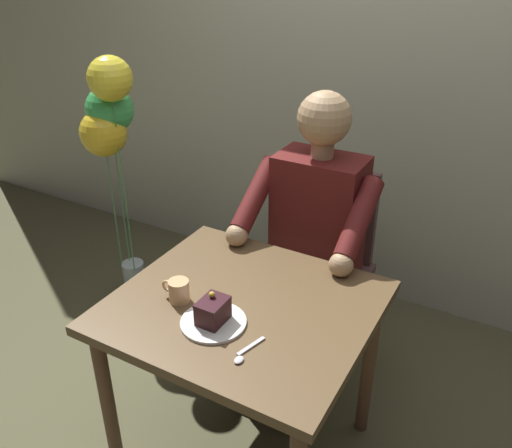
{
  "coord_description": "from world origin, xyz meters",
  "views": [
    {
      "loc": [
        -0.75,
        1.24,
        1.79
      ],
      "look_at": [
        0.01,
        -0.1,
        0.96
      ],
      "focal_mm": 37.41,
      "sensor_mm": 36.0,
      "label": 1
    }
  ],
  "objects_px": {
    "dining_table": "(244,325)",
    "coffee_cup": "(178,290)",
    "cake_slice": "(213,311)",
    "dessert_spoon": "(245,354)",
    "chair": "(324,258)",
    "seated_person": "(310,241)",
    "balloon_display": "(110,128)"
  },
  "relations": [
    {
      "from": "dining_table",
      "to": "coffee_cup",
      "type": "relative_size",
      "value": 8.08
    },
    {
      "from": "dining_table",
      "to": "cake_slice",
      "type": "xyz_separation_m",
      "value": [
        0.03,
        0.14,
        0.15
      ]
    },
    {
      "from": "dessert_spoon",
      "to": "cake_slice",
      "type": "bearing_deg",
      "value": -25.46
    },
    {
      "from": "chair",
      "to": "cake_slice",
      "type": "height_order",
      "value": "chair"
    },
    {
      "from": "dining_table",
      "to": "seated_person",
      "type": "bearing_deg",
      "value": -90.0
    },
    {
      "from": "chair",
      "to": "dessert_spoon",
      "type": "distance_m",
      "value": 0.97
    },
    {
      "from": "coffee_cup",
      "to": "balloon_display",
      "type": "distance_m",
      "value": 1.12
    },
    {
      "from": "coffee_cup",
      "to": "dining_table",
      "type": "bearing_deg",
      "value": -153.63
    },
    {
      "from": "coffee_cup",
      "to": "balloon_display",
      "type": "xyz_separation_m",
      "value": [
        0.88,
        -0.66,
        0.24
      ]
    },
    {
      "from": "dining_table",
      "to": "coffee_cup",
      "type": "xyz_separation_m",
      "value": [
        0.19,
        0.1,
        0.14
      ]
    },
    {
      "from": "chair",
      "to": "dining_table",
      "type": "bearing_deg",
      "value": 90.0
    },
    {
      "from": "dining_table",
      "to": "dessert_spoon",
      "type": "bearing_deg",
      "value": 121.4
    },
    {
      "from": "chair",
      "to": "dessert_spoon",
      "type": "height_order",
      "value": "chair"
    },
    {
      "from": "chair",
      "to": "cake_slice",
      "type": "relative_size",
      "value": 8.88
    },
    {
      "from": "dining_table",
      "to": "cake_slice",
      "type": "distance_m",
      "value": 0.21
    },
    {
      "from": "coffee_cup",
      "to": "dessert_spoon",
      "type": "relative_size",
      "value": 0.74
    },
    {
      "from": "chair",
      "to": "coffee_cup",
      "type": "xyz_separation_m",
      "value": [
        0.19,
        0.81,
        0.25
      ]
    },
    {
      "from": "balloon_display",
      "to": "seated_person",
      "type": "bearing_deg",
      "value": 179.06
    },
    {
      "from": "dining_table",
      "to": "dessert_spoon",
      "type": "xyz_separation_m",
      "value": [
        -0.13,
        0.22,
        0.1
      ]
    },
    {
      "from": "seated_person",
      "to": "dessert_spoon",
      "type": "xyz_separation_m",
      "value": [
        -0.13,
        0.76,
        0.04
      ]
    },
    {
      "from": "chair",
      "to": "seated_person",
      "type": "xyz_separation_m",
      "value": [
        0.0,
        0.17,
        0.17
      ]
    },
    {
      "from": "cake_slice",
      "to": "balloon_display",
      "type": "height_order",
      "value": "balloon_display"
    },
    {
      "from": "seated_person",
      "to": "balloon_display",
      "type": "distance_m",
      "value": 1.12
    },
    {
      "from": "cake_slice",
      "to": "coffee_cup",
      "type": "height_order",
      "value": "cake_slice"
    },
    {
      "from": "cake_slice",
      "to": "seated_person",
      "type": "bearing_deg",
      "value": -92.22
    },
    {
      "from": "cake_slice",
      "to": "coffee_cup",
      "type": "distance_m",
      "value": 0.17
    },
    {
      "from": "chair",
      "to": "dessert_spoon",
      "type": "relative_size",
      "value": 6.39
    },
    {
      "from": "balloon_display",
      "to": "dessert_spoon",
      "type": "bearing_deg",
      "value": 147.07
    },
    {
      "from": "seated_person",
      "to": "dessert_spoon",
      "type": "height_order",
      "value": "seated_person"
    },
    {
      "from": "cake_slice",
      "to": "balloon_display",
      "type": "xyz_separation_m",
      "value": [
        1.05,
        -0.7,
        0.23
      ]
    },
    {
      "from": "chair",
      "to": "balloon_display",
      "type": "bearing_deg",
      "value": 8.07
    },
    {
      "from": "dining_table",
      "to": "coffee_cup",
      "type": "bearing_deg",
      "value": 26.37
    }
  ]
}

